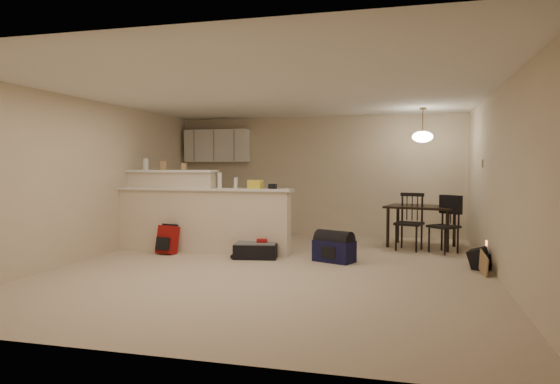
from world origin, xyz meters
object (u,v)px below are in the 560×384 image
(navy_duffel, at_px, (334,251))
(black_daypack, at_px, (479,259))
(pendant_lamp, at_px, (423,136))
(red_backpack, at_px, (168,240))
(suitcase, at_px, (256,251))
(dining_table, at_px, (421,211))
(dining_chair_far, at_px, (444,225))
(dining_chair_near, at_px, (409,222))

(navy_duffel, relative_size, black_daypack, 1.85)
(pendant_lamp, xyz_separation_m, red_backpack, (-4.10, -1.77, -1.76))
(suitcase, xyz_separation_m, red_backpack, (-1.54, -0.00, 0.12))
(dining_table, xyz_separation_m, suitcase, (-2.57, -1.76, -0.54))
(dining_chair_far, distance_m, navy_duffel, 2.09)
(navy_duffel, height_order, black_daypack, navy_duffel)
(dining_table, distance_m, suitcase, 3.16)
(pendant_lamp, distance_m, suitcase, 3.64)
(pendant_lamp, bearing_deg, dining_table, 45.00)
(black_daypack, bearing_deg, dining_chair_far, 35.58)
(dining_chair_near, bearing_deg, pendant_lamp, 79.27)
(dining_table, distance_m, black_daypack, 1.99)
(pendant_lamp, bearing_deg, navy_duffel, -126.79)
(red_backpack, bearing_deg, dining_chair_far, 25.49)
(pendant_lamp, relative_size, navy_duffel, 1.03)
(dining_table, bearing_deg, black_daypack, -52.15)
(dining_chair_far, bearing_deg, dining_table, 167.24)
(pendant_lamp, height_order, navy_duffel, pendant_lamp)
(dining_chair_far, xyz_separation_m, black_daypack, (0.41, -1.23, -0.33))
(pendant_lamp, relative_size, dining_chair_near, 0.63)
(dining_chair_near, distance_m, suitcase, 2.74)
(dining_chair_near, bearing_deg, dining_table, 79.27)
(dining_chair_near, relative_size, red_backpack, 2.13)
(suitcase, distance_m, black_daypack, 3.32)
(suitcase, distance_m, navy_duffel, 1.25)
(dining_table, height_order, dining_chair_far, dining_chair_far)
(suitcase, bearing_deg, navy_duffel, -9.34)
(dining_chair_near, relative_size, suitcase, 1.47)
(dining_chair_far, bearing_deg, dining_chair_near, -147.50)
(red_backpack, distance_m, black_daypack, 4.86)
(red_backpack, bearing_deg, suitcase, 10.12)
(navy_duffel, bearing_deg, black_daypack, 22.97)
(dining_table, bearing_deg, red_backpack, -142.07)
(red_backpack, bearing_deg, black_daypack, 10.03)
(dining_table, distance_m, dining_chair_near, 0.50)
(suitcase, bearing_deg, dining_chair_far, 13.55)
(dining_chair_far, bearing_deg, pendant_lamp, 167.24)
(dining_table, bearing_deg, dining_chair_near, -102.39)
(dining_table, height_order, suitcase, dining_table)
(dining_chair_near, height_order, black_daypack, dining_chair_near)
(black_daypack, bearing_deg, dining_table, 40.46)
(suitcase, relative_size, black_daypack, 2.07)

